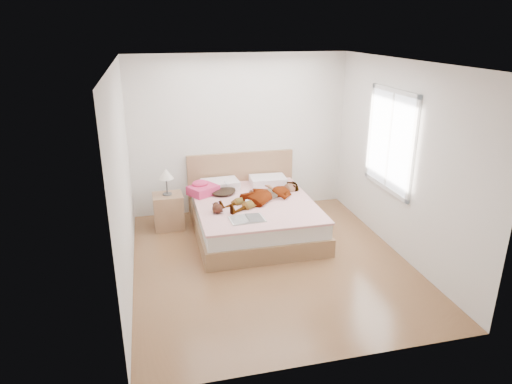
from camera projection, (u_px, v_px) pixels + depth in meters
ground at (271, 262)px, 6.15m from camera, size 4.00×4.00×0.00m
woman at (264, 193)px, 6.90m from camera, size 1.58×1.21×0.21m
hair at (222, 190)px, 7.20m from camera, size 0.45×0.54×0.08m
phone at (227, 183)px, 7.13m from camera, size 0.08×0.09×0.05m
room_shell at (390, 141)px, 6.29m from camera, size 4.00×4.00×4.00m
bed at (253, 214)px, 7.00m from camera, size 1.80×2.08×1.00m
towel at (202, 189)px, 7.12m from camera, size 0.54×0.51×0.22m
magazine at (247, 219)px, 6.20m from camera, size 0.49×0.33×0.03m
coffee_mug at (248, 203)px, 6.64m from camera, size 0.13×0.10×0.10m
plush_toy at (217, 208)px, 6.43m from camera, size 0.16×0.23×0.13m
nightstand at (168, 208)px, 7.08m from camera, size 0.46×0.41×0.97m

